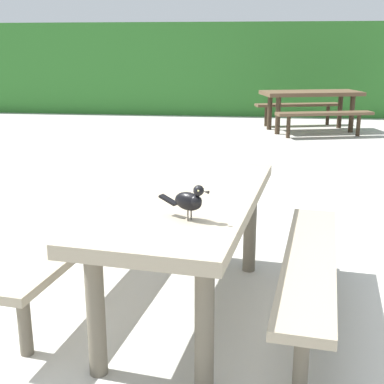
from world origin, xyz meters
TOP-DOWN VIEW (x-y plane):
  - ground_plane at (0.00, 0.00)m, footprint 60.00×60.00m
  - hedge_wall at (0.00, 10.18)m, footprint 28.00×1.63m
  - picnic_table_foreground at (0.31, 0.26)m, footprint 1.89×1.92m
  - bird_grackle at (0.38, -0.19)m, footprint 0.26×0.16m
  - picnic_table_mid_left at (1.69, 7.43)m, footprint 2.08×2.06m

SIDE VIEW (x-z plane):
  - ground_plane at x=0.00m, z-range 0.00..0.00m
  - picnic_table_foreground at x=0.31m, z-range 0.19..0.93m
  - picnic_table_mid_left at x=1.69m, z-range 0.19..0.93m
  - bird_grackle at x=0.38m, z-range 0.75..0.94m
  - hedge_wall at x=0.00m, z-range 0.00..2.05m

